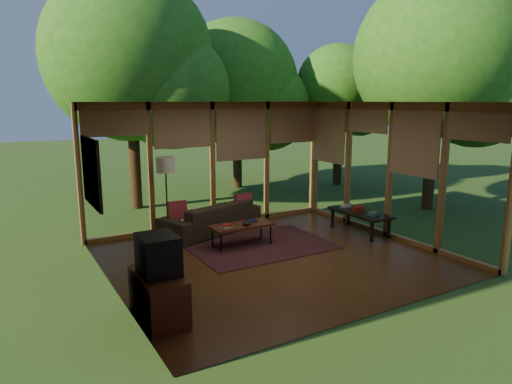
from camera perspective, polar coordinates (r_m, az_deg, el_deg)
floor at (r=8.13m, az=2.18°, el=-8.22°), size 5.50×5.50×0.00m
ceiling at (r=7.66m, az=2.33°, el=11.18°), size 5.50×5.50×0.00m
wall_left at (r=6.75m, az=-17.90°, el=-0.94°), size 0.04×5.00×2.70m
wall_front at (r=5.87m, az=15.39°, el=-2.61°), size 5.50×0.04×2.70m
window_wall_back at (r=9.96m, az=-5.45°, el=3.39°), size 5.50×0.12×2.70m
window_wall_right at (r=9.52m, az=16.42°, el=2.61°), size 0.12×5.00×2.70m
exterior_lawn at (r=19.06m, az=9.78°, el=2.97°), size 40.00×40.00×0.00m
tree_nw at (r=12.01m, az=-15.63°, el=15.98°), size 4.12×4.12×5.84m
tree_ne at (r=14.45m, az=-2.60°, el=13.38°), size 3.86×3.86×5.17m
tree_se at (r=12.21m, az=21.55°, el=15.45°), size 3.93×3.93×5.73m
tree_far at (r=15.05m, az=10.06°, el=12.88°), size 2.58×2.58×4.47m
rug at (r=8.77m, az=0.53°, el=-6.67°), size 2.63×1.86×0.01m
sofa at (r=9.59m, az=-5.64°, el=-3.18°), size 2.36×1.51×0.64m
pillow_left at (r=9.22m, az=-9.80°, el=-2.32°), size 0.38×0.20×0.40m
pillow_right at (r=9.82m, az=-1.56°, el=-1.31°), size 0.38×0.20×0.40m
ct_book_lower at (r=8.45m, az=-3.71°, el=-4.34°), size 0.21×0.17×0.03m
ct_book_upper at (r=8.44m, az=-3.72°, el=-4.15°), size 0.19×0.15×0.03m
ct_book_side at (r=8.83m, az=-0.59°, el=-3.63°), size 0.22×0.18×0.03m
ct_bowl at (r=8.58m, az=-1.17°, el=-3.93°), size 0.16×0.16×0.07m
media_cabinet at (r=6.03m, az=-12.10°, el=-12.64°), size 0.50×1.00×0.60m
television at (r=5.83m, az=-12.14°, el=-7.66°), size 0.45×0.55×0.50m
console_book_a at (r=9.46m, az=14.53°, el=-2.65°), size 0.24×0.20×0.07m
console_book_b at (r=9.77m, az=12.69°, el=-2.04°), size 0.25×0.20×0.10m
console_book_c at (r=10.06m, az=11.15°, el=-1.72°), size 0.20×0.15×0.05m
floor_lamp at (r=9.06m, az=-11.23°, el=2.78°), size 0.36×0.36×1.65m
coffee_table at (r=8.66m, az=-1.78°, el=-4.27°), size 1.20×0.50×0.43m
side_console at (r=9.75m, az=12.86°, el=-2.64°), size 0.60×1.40×0.46m
wall_painting at (r=8.08m, az=-19.87°, el=2.33°), size 0.06×1.35×1.15m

